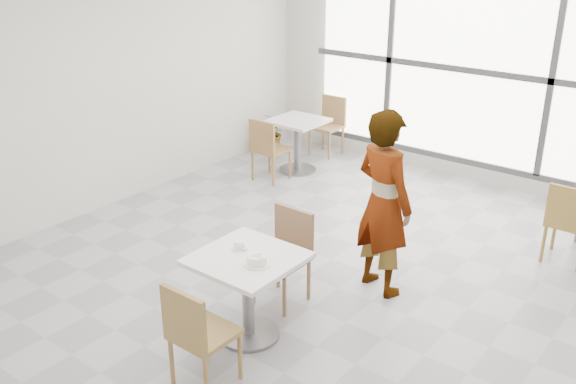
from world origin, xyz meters
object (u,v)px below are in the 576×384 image
Objects in this scene: person at (384,203)px; bg_chair_right_near at (569,219)px; main_table at (248,281)px; plant_left at (271,132)px; oatmeal_bowl at (257,260)px; bg_chair_left_near at (267,146)px; chair_far at (287,249)px; chair_near at (196,331)px; bg_table_left at (298,138)px; coffee_cup at (239,245)px; bg_chair_left_far at (330,121)px.

bg_chair_right_near is at bearing -111.14° from person.
main_table is 4.82m from plant_left.
person is at bearing 51.78° from bg_chair_right_near.
oatmeal_bowl is 3.71m from bg_chair_left_near.
chair_far is 0.82m from oatmeal_bowl.
chair_near is 1.00× the size of bg_chair_left_near.
bg_table_left is at bearing 122.67° from oatmeal_bowl.
chair_far is at bearing 133.12° from bg_chair_left_near.
plant_left is at bearing 126.22° from coffee_cup.
bg_table_left is 0.86× the size of bg_chair_right_near.
bg_chair_right_near is at bearing 51.04° from chair_far.
coffee_cup reaches higher than plant_left.
bg_table_left is (-2.22, 4.14, -0.01)m from chair_near.
person reaches higher than plant_left.
bg_table_left is at bearing -97.67° from bg_chair_left_near.
person is (0.33, 2.08, 0.38)m from chair_near.
person is at bearing 77.18° from oatmeal_bowl.
oatmeal_bowl is 0.24× the size of bg_chair_right_near.
main_table is 3.81× the size of oatmeal_bowl.
person is at bearing 150.35° from bg_chair_left_near.
chair_far is 1.00× the size of bg_chair_right_near.
oatmeal_bowl is at bearing -90.59° from chair_near.
oatmeal_bowl is 0.24× the size of bg_chair_left_far.
coffee_cup is at bearing -64.62° from bg_chair_left_far.
coffee_cup is 0.18× the size of bg_chair_right_near.
chair_near is 2.14m from person.
main_table is 0.45× the size of person.
bg_chair_left_near reaches higher than plant_left.
bg_chair_right_near is at bearing -11.17° from plant_left.
chair_far is at bearing 100.07° from main_table.
chair_near is 1.00× the size of bg_chair_right_near.
chair_far is at bearing 110.33° from oatmeal_bowl.
main_table is 3.57m from bg_chair_left_near.
chair_far and bg_chair_right_near have the same top height.
chair_far is at bearing 66.46° from person.
person is (0.47, 1.35, 0.36)m from main_table.
chair_near reaches higher than plant_left.
main_table is at bearing 161.11° from oatmeal_bowl.
bg_chair_left_near is (-2.62, 1.49, -0.38)m from person.
bg_table_left is at bearing -7.40° from bg_chair_right_near.
plant_left is (-3.04, 4.56, -0.18)m from chair_near.
plant_left is at bearing 153.15° from bg_table_left.
chair_near is 1.36× the size of plant_left.
bg_chair_left_near is at bearing 125.93° from coffee_cup.
chair_near reaches higher than main_table.
chair_far is 4.20m from bg_chair_left_far.
coffee_cup is 4.70m from plant_left.
bg_table_left is at bearing -26.85° from plant_left.
chair_far is at bearing -79.47° from chair_near.
person is at bearing 49.38° from chair_far.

